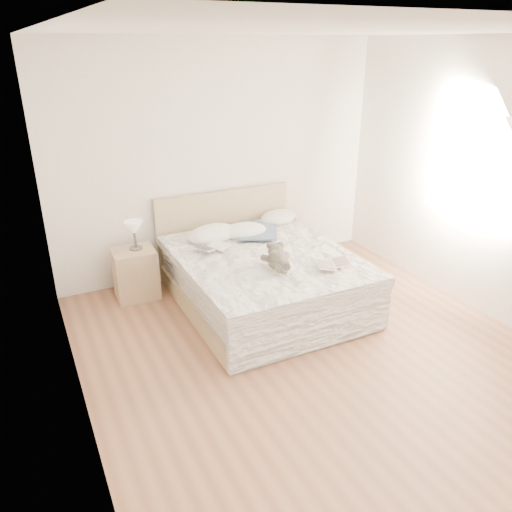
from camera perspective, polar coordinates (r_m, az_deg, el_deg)
name	(u,v)px	position (r m, az deg, el deg)	size (l,w,h in m)	color
floor	(320,357)	(4.64, 7.28, -11.43)	(4.00, 4.50, 0.00)	brown
ceiling	(339,31)	(3.82, 9.50, 24.04)	(4.00, 4.50, 0.00)	white
wall_back	(220,161)	(5.95, -4.12, 10.83)	(4.00, 0.02, 2.70)	white
wall_left	(65,261)	(3.39, -21.01, -0.56)	(0.02, 4.50, 2.70)	white
wall_right	(502,186)	(5.39, 26.31, 7.14)	(0.02, 4.50, 2.70)	white
window	(478,170)	(5.54, 24.02, 9.00)	(0.02, 1.30, 1.10)	white
bed	(261,276)	(5.38, 0.52, -2.30)	(1.72, 2.14, 1.00)	tan
nightstand	(136,274)	(5.66, -13.61, -1.96)	(0.45, 0.40, 0.56)	tan
table_lamp	(134,229)	(5.49, -13.76, 2.99)	(0.21, 0.21, 0.32)	#45403B
pillow_left	(212,234)	(5.64, -5.02, 2.53)	(0.62, 0.43, 0.18)	white
pillow_middle	(243,231)	(5.71, -1.45, 2.90)	(0.54, 0.38, 0.16)	white
pillow_right	(278,217)	(6.16, 2.58, 4.45)	(0.52, 0.37, 0.16)	white
blouse	(257,230)	(5.76, 0.12, 2.97)	(0.67, 0.71, 0.03)	#3E4F71
photo_book	(211,248)	(5.28, -5.14, 0.94)	(0.33, 0.23, 0.02)	white
childrens_book	(333,264)	(4.93, 8.82, -0.92)	(0.36, 0.24, 0.02)	beige
teddy_bear	(278,265)	(4.81, 2.51, -1.04)	(0.25, 0.36, 0.19)	brown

